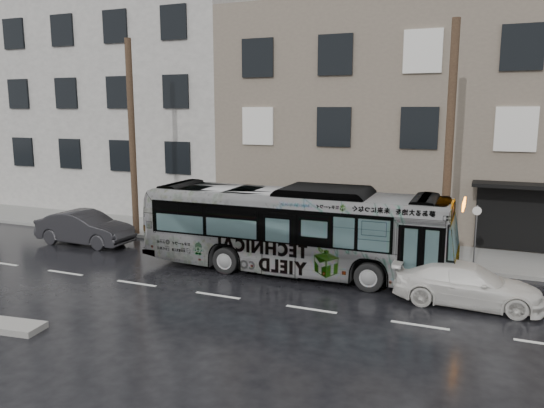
{
  "coord_description": "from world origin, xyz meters",
  "views": [
    {
      "loc": [
        7.91,
        -17.05,
        5.95
      ],
      "look_at": [
        -0.15,
        2.5,
        2.2
      ],
      "focal_mm": 35.0,
      "sensor_mm": 36.0,
      "label": 1
    }
  ],
  "objects_px": {
    "utility_pole_front": "(449,147)",
    "sign_post": "(475,237)",
    "utility_pole_rear": "(132,139)",
    "white_sedan": "(467,284)",
    "dark_sedan": "(85,228)",
    "bus": "(294,229)"
  },
  "relations": [
    {
      "from": "utility_pole_front",
      "to": "sign_post",
      "type": "xyz_separation_m",
      "value": [
        1.1,
        0.0,
        -3.3
      ]
    },
    {
      "from": "utility_pole_rear",
      "to": "white_sedan",
      "type": "relative_size",
      "value": 2.02
    },
    {
      "from": "white_sedan",
      "to": "dark_sedan",
      "type": "bearing_deg",
      "value": 85.34
    },
    {
      "from": "white_sedan",
      "to": "utility_pole_rear",
      "type": "bearing_deg",
      "value": 77.24
    },
    {
      "from": "utility_pole_rear",
      "to": "utility_pole_front",
      "type": "bearing_deg",
      "value": 0.0
    },
    {
      "from": "utility_pole_front",
      "to": "white_sedan",
      "type": "height_order",
      "value": "utility_pole_front"
    },
    {
      "from": "sign_post",
      "to": "dark_sedan",
      "type": "xyz_separation_m",
      "value": [
        -16.33,
        -2.07,
        -0.61
      ]
    },
    {
      "from": "utility_pole_rear",
      "to": "dark_sedan",
      "type": "distance_m",
      "value": 4.59
    },
    {
      "from": "sign_post",
      "to": "white_sedan",
      "type": "height_order",
      "value": "sign_post"
    },
    {
      "from": "white_sedan",
      "to": "utility_pole_front",
      "type": "bearing_deg",
      "value": 16.57
    },
    {
      "from": "bus",
      "to": "white_sedan",
      "type": "distance_m",
      "value": 6.32
    },
    {
      "from": "utility_pole_front",
      "to": "dark_sedan",
      "type": "distance_m",
      "value": 15.86
    },
    {
      "from": "sign_post",
      "to": "utility_pole_front",
      "type": "bearing_deg",
      "value": 180.0
    },
    {
      "from": "utility_pole_rear",
      "to": "bus",
      "type": "xyz_separation_m",
      "value": [
        8.88,
        -2.36,
        -3.03
      ]
    },
    {
      "from": "utility_pole_front",
      "to": "bus",
      "type": "height_order",
      "value": "utility_pole_front"
    },
    {
      "from": "utility_pole_rear",
      "to": "sign_post",
      "type": "xyz_separation_m",
      "value": [
        15.1,
        0.0,
        -3.3
      ]
    },
    {
      "from": "utility_pole_front",
      "to": "white_sedan",
      "type": "xyz_separation_m",
      "value": [
        1.02,
        -3.54,
        -4.0
      ]
    },
    {
      "from": "utility_pole_front",
      "to": "sign_post",
      "type": "bearing_deg",
      "value": 0.0
    },
    {
      "from": "sign_post",
      "to": "dark_sedan",
      "type": "distance_m",
      "value": 16.47
    },
    {
      "from": "utility_pole_rear",
      "to": "bus",
      "type": "height_order",
      "value": "utility_pole_rear"
    },
    {
      "from": "utility_pole_rear",
      "to": "bus",
      "type": "bearing_deg",
      "value": -14.91
    },
    {
      "from": "dark_sedan",
      "to": "bus",
      "type": "bearing_deg",
      "value": -91.82
    }
  ]
}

